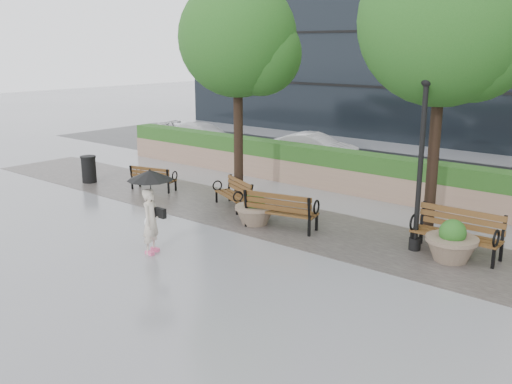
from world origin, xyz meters
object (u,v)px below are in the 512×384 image
Objects in this scene: planter_left at (255,212)px; lamppost at (420,177)px; bench_2 at (281,218)px; car_right at (314,148)px; bench_3 at (456,243)px; trash_bin at (89,170)px; bench_0 at (154,183)px; car_left at (203,137)px; pedestrian at (151,203)px; planter_right at (452,245)px; bench_1 at (233,200)px.

lamppost is (4.20, 0.87, 1.43)m from planter_left.
lamppost reaches higher than planter_left.
car_right is (-4.34, 7.95, 0.30)m from bench_2.
bench_3 is 2.21× the size of trash_bin.
planter_left is 1.19× the size of trash_bin.
bench_0 is 10.08m from bench_3.
bench_0 is 7.51m from car_right.
car_left is (-9.16, 7.25, 0.26)m from planter_left.
lamppost is (9.21, 0.15, 1.54)m from bench_0.
bench_0 is 0.82× the size of bench_3.
car_right is (-7.75, 7.21, -1.18)m from lamppost.
pedestrian is at bearing -138.87° from lamppost.
lamppost is at bearing -124.93° from car_left.
car_left is at bearing 88.92° from car_right.
bench_2 is 4.39m from bench_3.
bench_2 is 8.41m from trash_bin.
car_right reaches higher than bench_3.
bench_2 is 12.24m from car_left.
pedestrian is (-4.64, -4.05, -0.59)m from lamppost.
lamppost reaches higher than bench_3.
bench_3 is 0.55× the size of car_right.
bench_3 is at bearing 12.35° from planter_left.
trash_bin is at bearing 143.79° from car_right.
planter_right is 1.28× the size of trash_bin.
lamppost is (11.82, 0.86, 1.33)m from trash_bin.
lamppost is 1.11× the size of car_right.
car_left reaches higher than bench_3.
car_left is (-4.16, 6.53, 0.37)m from bench_0.
car_right is (-8.62, 6.97, 0.29)m from bench_3.
car_right reaches higher than planter_right.
bench_1 is at bearing -139.44° from car_left.
planter_right is at bearing 8.05° from planter_left.
pedestrian is (-1.23, -3.31, 0.89)m from bench_2.
planter_left is 3.33m from pedestrian.
bench_0 is 7.75m from car_left.
bench_2 is 3.79m from lamppost.
pedestrian is at bearing -174.06° from car_right.
lamppost reaches higher than bench_1.
bench_0 is 1.41× the size of planter_right.
planter_left is at bearing -29.19° from pedestrian.
bench_2 is at bearing 9.16° from planter_left.
bench_2 is 3.65m from pedestrian.
car_right is at bearing 139.70° from planter_right.
bench_3 is 5.19m from planter_left.
car_left is (-1.55, 7.25, 0.16)m from trash_bin.
trash_bin is (-12.74, -0.72, 0.07)m from planter_right.
bench_3 is at bearing -138.44° from car_right.
bench_3 reaches higher than bench_1.
pedestrian is (-5.56, -3.91, 0.82)m from planter_right.
bench_2 is at bearing -167.92° from bench_3.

